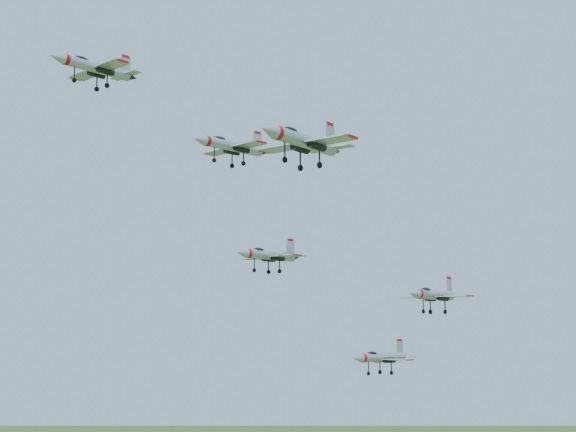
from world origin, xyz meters
TOP-DOWN VIEW (x-y plane):
  - jet_lead at (-17.43, 12.49)m, footprint 12.77×10.65m
  - jet_left_high at (-4.15, 1.43)m, footprint 12.06×10.00m
  - jet_right_high at (-7.51, -16.34)m, footprint 13.62×11.51m
  - jet_left_low at (6.53, 7.69)m, footprint 11.93×9.92m
  - jet_right_low at (18.35, -11.05)m, footprint 11.58×9.74m
  - jet_trail at (21.88, 1.86)m, footprint 11.65×9.64m

SIDE VIEW (x-z plane):
  - jet_trail at x=21.88m, z-range 118.07..121.18m
  - jet_right_low at x=18.35m, z-range 126.31..129.42m
  - jet_left_low at x=6.53m, z-range 131.91..135.09m
  - jet_right_high at x=-7.51m, z-range 141.13..144.80m
  - jet_left_high at x=-4.15m, z-range 144.41..147.64m
  - jet_lead at x=-17.43m, z-range 154.47..157.88m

